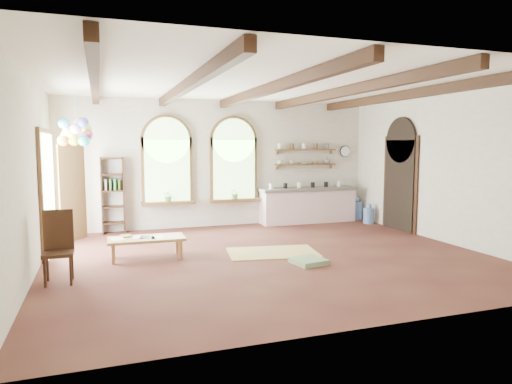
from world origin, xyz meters
name	(u,v)px	position (x,y,z in m)	size (l,w,h in m)	color
floor	(270,256)	(0.00, 0.00, 0.00)	(8.00, 8.00, 0.00)	#572F24
ceiling_beams	(270,89)	(0.00, 0.00, 3.10)	(6.20, 6.80, 0.18)	#331910
window_left	(167,163)	(-1.40, 3.43, 1.63)	(1.30, 0.28, 2.20)	brown
window_right	(234,162)	(0.30, 3.43, 1.63)	(1.30, 0.28, 2.20)	brown
left_doorway	(47,193)	(-3.95, 1.80, 1.15)	(0.10, 1.90, 2.50)	brown
right_doorway	(399,185)	(3.95, 1.50, 1.10)	(0.10, 1.30, 2.40)	black
kitchen_counter	(308,205)	(2.30, 3.20, 0.48)	(2.68, 0.62, 0.94)	silver
wall_shelf_lower	(305,165)	(2.30, 3.38, 1.55)	(1.70, 0.24, 0.04)	brown
wall_shelf_upper	(306,150)	(2.30, 3.38, 1.95)	(1.70, 0.24, 0.04)	brown
wall_clock	(345,151)	(3.55, 3.45, 1.90)	(0.32, 0.32, 0.04)	black
bookshelf	(113,195)	(-2.70, 3.32, 0.90)	(0.53, 0.32, 1.80)	#331910
coffee_table	(146,240)	(-2.20, 0.60, 0.35)	(1.39, 0.65, 0.39)	tan
side_chair	(59,262)	(-3.60, -0.49, 0.32)	(0.44, 0.44, 1.10)	#331910
floor_mat	(273,252)	(0.15, 0.25, 0.01)	(1.71, 1.06, 0.02)	tan
floor_cushion	(309,261)	(0.46, -0.71, 0.05)	(0.53, 0.53, 0.09)	#6F8C60
water_jug_a	(369,215)	(3.75, 2.50, 0.23)	(0.28, 0.28, 0.54)	#587FBD
water_jug_b	(356,210)	(3.80, 3.20, 0.28)	(0.33, 0.33, 0.64)	#587FBD
balloon_cluster	(76,133)	(-3.41, 2.30, 2.34)	(0.69, 0.72, 1.14)	white
table_book	(122,236)	(-2.63, 0.80, 0.40)	(0.18, 0.25, 0.02)	olive
tablet	(145,237)	(-2.22, 0.61, 0.40)	(0.18, 0.26, 0.01)	black
potted_plant_left	(168,195)	(-1.40, 3.32, 0.85)	(0.27, 0.23, 0.30)	#598C4C
potted_plant_right	(235,193)	(0.30, 3.32, 0.85)	(0.27, 0.23, 0.30)	#598C4C
shelf_cup_a	(280,162)	(1.55, 3.38, 1.62)	(0.12, 0.10, 0.10)	white
shelf_cup_b	(292,162)	(1.90, 3.38, 1.62)	(0.10, 0.10, 0.09)	beige
shelf_bowl_a	(304,163)	(2.25, 3.38, 1.60)	(0.22, 0.22, 0.05)	beige
shelf_bowl_b	(315,163)	(2.60, 3.38, 1.60)	(0.20, 0.20, 0.06)	#8C664C
shelf_vase	(327,160)	(2.95, 3.38, 1.67)	(0.18, 0.18, 0.19)	slate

